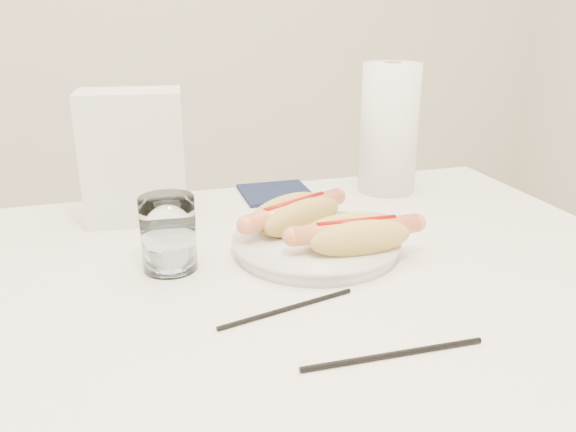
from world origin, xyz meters
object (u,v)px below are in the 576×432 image
object	(u,v)px
napkin_box	(134,157)
paper_towel_roll	(389,129)
hotdog_right	(356,235)
water_glass	(168,234)
table	(250,313)
plate	(316,246)
hotdog_left	(295,215)

from	to	relation	value
napkin_box	paper_towel_roll	size ratio (longest dim) A/B	0.89
hotdog_right	paper_towel_roll	distance (m)	0.37
paper_towel_roll	water_glass	bearing A→B (deg)	-151.80
table	napkin_box	xyz separation A→B (m)	(-0.13, 0.27, 0.17)
plate	napkin_box	bearing A→B (deg)	137.53
table	water_glass	world-z (taller)	water_glass
table	hotdog_left	size ratio (longest dim) A/B	6.49
paper_towel_roll	table	bearing A→B (deg)	-139.85
plate	water_glass	distance (m)	0.22
water_glass	napkin_box	world-z (taller)	napkin_box
plate	napkin_box	world-z (taller)	napkin_box
water_glass	hotdog_left	bearing A→B (deg)	12.03
table	napkin_box	distance (m)	0.34
hotdog_right	water_glass	bearing A→B (deg)	167.57
napkin_box	paper_towel_roll	world-z (taller)	paper_towel_roll
table	plate	xyz separation A→B (m)	(0.11, 0.05, 0.07)
hotdog_left	hotdog_right	size ratio (longest dim) A/B	0.98
paper_towel_roll	hotdog_right	bearing A→B (deg)	-122.81
hotdog_left	water_glass	distance (m)	0.20
hotdog_right	napkin_box	distance (m)	0.40
hotdog_left	hotdog_right	bearing A→B (deg)	-86.21
paper_towel_roll	hotdog_left	bearing A→B (deg)	-141.77
water_glass	hotdog_right	bearing A→B (deg)	-13.42
plate	table	bearing A→B (deg)	-157.53
plate	hotdog_left	bearing A→B (deg)	110.74
napkin_box	hotdog_right	bearing A→B (deg)	-36.81
table	plate	bearing A→B (deg)	22.47
plate	hotdog_right	distance (m)	0.08
table	water_glass	size ratio (longest dim) A/B	11.35
table	hotdog_left	bearing A→B (deg)	44.69
hotdog_right	paper_towel_roll	world-z (taller)	paper_towel_roll
table	napkin_box	bearing A→B (deg)	115.36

